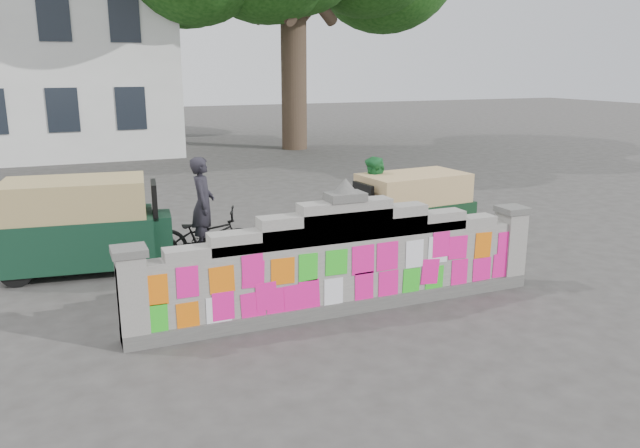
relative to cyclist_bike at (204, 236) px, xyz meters
The scene contains 7 objects.
ground 3.45m from the cyclist_bike, 66.11° to the right, with size 100.00×100.00×0.00m, color #383533.
parapet_wall 3.43m from the cyclist_bike, 66.15° to the right, with size 6.48×0.44×2.01m.
cyclist_bike is the anchor object (origin of this frame).
cyclist_rider 0.35m from the cyclist_bike, ahead, with size 0.63×0.41×1.73m, color black.
pedestrian 3.47m from the cyclist_bike, ahead, with size 0.88×0.68×1.81m, color #227E3A.
rickshaw_left 2.13m from the cyclist_bike, 169.37° to the left, with size 3.05×1.68×1.65m.
rickshaw_right 4.12m from the cyclist_bike, ahead, with size 2.71×1.44×1.47m.
Camera 1 is at (-3.73, -7.89, 3.55)m, focal length 35.00 mm.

